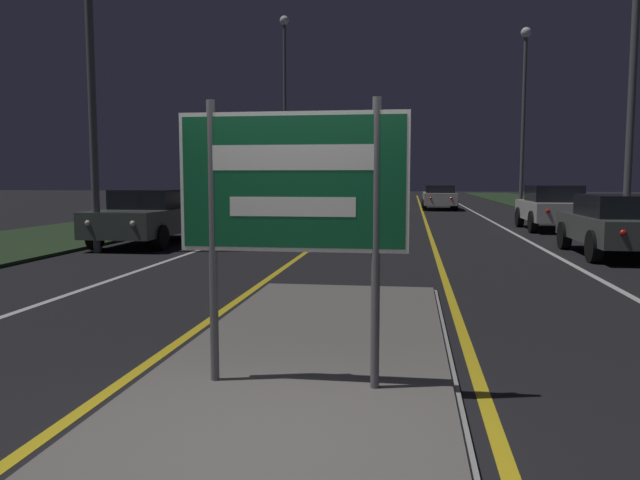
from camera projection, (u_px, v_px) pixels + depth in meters
ground_plane at (261, 456)px, 3.96m from camera, size 160.00×160.00×0.00m
median_island at (293, 390)px, 5.06m from camera, size 2.68×9.50×0.10m
verge_left at (148, 221)px, 25.01m from camera, size 5.00×100.00×0.08m
centre_line_yellow_left at (357, 216)px, 28.80m from camera, size 0.12×70.00×0.01m
centre_line_yellow_right at (424, 217)px, 28.36m from camera, size 0.12×70.00×0.01m
lane_line_white_left at (300, 216)px, 29.18m from camera, size 0.12×70.00×0.01m
lane_line_white_right at (484, 217)px, 27.97m from camera, size 0.12×70.00×0.01m
edge_line_white_left at (238, 215)px, 29.61m from camera, size 0.10×70.00×0.01m
edge_line_white_right at (554, 218)px, 27.54m from camera, size 0.10×70.00×0.01m
highway_sign at (292, 193)px, 4.90m from camera, size 1.83×0.07×2.28m
streetlight_left_far at (285, 88)px, 35.78m from camera, size 0.53×0.53×10.95m
streetlight_right_far at (524, 96)px, 31.06m from camera, size 0.51×0.51×9.18m
car_receding_0 at (620, 224)px, 13.98m from camera, size 1.96×4.17×1.39m
car_receding_1 at (552, 207)px, 21.00m from camera, size 1.85×4.10×1.52m
car_receding_2 at (439, 197)px, 34.87m from camera, size 1.88×4.56×1.36m
car_approaching_0 at (152, 215)px, 16.76m from camera, size 1.93×4.67×1.45m
car_approaching_1 at (249, 202)px, 26.30m from camera, size 1.88×4.43×1.37m
car_approaching_2 at (360, 193)px, 40.76m from camera, size 2.02×4.36×1.49m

